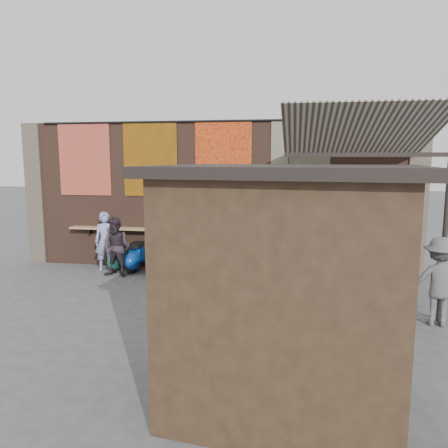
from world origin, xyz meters
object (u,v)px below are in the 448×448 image
Objects in this scene: scooter_stool_6 at (239,261)px; scooter_stool_7 at (261,262)px; scooter_stool_0 at (118,258)px; scooter_stool_10 at (327,264)px; scooter_stool_3 at (175,259)px; scooter_stool_9 at (307,264)px; diner_right at (117,247)px; market_stall at (285,297)px; scooter_stool_8 at (283,263)px; shopper_grey at (439,282)px; scooter_stool_4 at (196,259)px; diner_left at (106,241)px; shopper_navy at (330,258)px; shelf_box at (166,225)px; scooter_stool_5 at (218,260)px; scooter_stool_2 at (155,259)px; scooter_stool_1 at (136,257)px; shopper_tan at (313,258)px.

scooter_stool_6 is 0.55m from scooter_stool_7.
scooter_stool_10 is at bearing -0.17° from scooter_stool_0.
scooter_stool_9 is at bearing 0.67° from scooter_stool_3.
diner_right reaches higher than scooter_stool_10.
scooter_stool_8 is at bearing 99.35° from market_stall.
scooter_stool_3 is 0.50× the size of shopper_grey.
diner_left is at bearing -178.90° from scooter_stool_4.
scooter_stool_9 is (3.43, 0.04, -0.02)m from scooter_stool_3.
diner_left is at bearing -179.83° from scooter_stool_9.
shelf_box is at bearing -26.43° from shopper_navy.
scooter_stool_6 is 1.10× the size of scooter_stool_9.
scooter_stool_5 is 2.76m from scooter_stool_10.
shopper_grey is at bearing -31.06° from scooter_stool_5.
diner_right is at bearing -13.28° from shopper_navy.
scooter_stool_6 is (2.27, -0.05, 0.06)m from scooter_stool_2.
diner_left is at bearing -13.12° from shopper_grey.
scooter_stool_7 reaches higher than scooter_stool_2.
scooter_stool_1 is 2.82m from scooter_stool_6.
scooter_stool_0 is 0.44× the size of shopper_grey.
shelf_box reaches higher than scooter_stool_7.
shopper_grey is at bearing -39.04° from scooter_stool_7.
shelf_box is at bearing -14.39° from diner_left.
scooter_stool_6 is (1.71, -0.02, 0.02)m from scooter_stool_3.
scooter_stool_5 is (1.16, -0.01, 0.00)m from scooter_stool_3.
scooter_stool_5 is at bearing -24.27° from shopper_grey.
scooter_stool_2 is 0.85× the size of scooter_stool_6.
scooter_stool_5 is at bearing -25.53° from diner_left.
diner_left is at bearing 179.63° from scooter_stool_10.
diner_left is (-0.84, 0.00, 0.41)m from scooter_stool_1.
scooter_stool_3 is at bearing 120.64° from shopper_tan.
scooter_stool_5 is (2.77, -0.01, 0.05)m from scooter_stool_0.
scooter_stool_5 is 5.32m from shopper_grey.
scooter_stool_10 reaches higher than scooter_stool_1.
scooter_stool_4 is at bearing 7.50° from scooter_stool_3.
scooter_stool_2 is at bearing 128.39° from market_stall.
scooter_stool_7 is 0.50× the size of shopper_grey.
scooter_stool_7 is 0.53× the size of shopper_tan.
scooter_stool_9 is at bearing 93.53° from market_stall.
scooter_stool_4 is 0.98× the size of scooter_stool_8.
scooter_stool_5 is at bearing 16.75° from diner_right.
scooter_stool_7 is at bearing -0.91° from scooter_stool_4.
scooter_stool_1 is 1.04× the size of scooter_stool_9.
market_stall is (-0.87, -4.70, 0.58)m from shopper_navy.
scooter_stool_4 reaches higher than scooter_stool_2.
scooter_stool_3 is 4.10m from shopper_navy.
diner_right is (-3.64, -0.62, 0.39)m from scooter_stool_7.
market_stall reaches higher than scooter_stool_1.
diner_right is 0.95× the size of shopper_grey.
scooter_stool_2 is at bearing -177.83° from scooter_stool_4.
scooter_stool_2 is 0.56m from scooter_stool_3.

